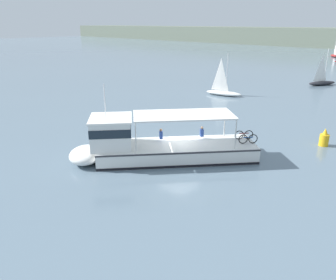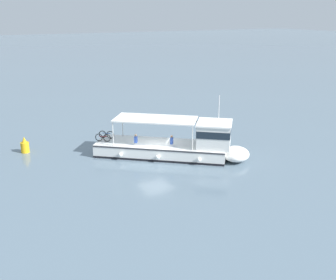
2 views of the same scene
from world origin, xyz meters
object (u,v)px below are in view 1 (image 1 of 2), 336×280
at_px(ferry_main, 153,146).
at_px(sailboat_outer_anchorage, 334,55).
at_px(channel_buoy, 324,139).
at_px(sailboat_far_right, 223,91).
at_px(sailboat_off_stern, 322,81).

relative_size(ferry_main, sailboat_outer_anchorage, 2.19).
bearing_deg(channel_buoy, ferry_main, -122.93).
height_order(sailboat_far_right, sailboat_outer_anchorage, same).
height_order(ferry_main, sailboat_off_stern, sailboat_off_stern).
bearing_deg(sailboat_off_stern, sailboat_outer_anchorage, 107.92).
bearing_deg(channel_buoy, sailboat_outer_anchorage, 109.34).
bearing_deg(sailboat_outer_anchorage, sailboat_off_stern, -72.08).
bearing_deg(sailboat_far_right, ferry_main, -65.80).
xyz_separation_m(ferry_main, sailboat_outer_anchorage, (-18.67, 85.01, -0.47)).
relative_size(sailboat_far_right, sailboat_outer_anchorage, 1.00).
distance_m(sailboat_outer_anchorage, channel_buoy, 78.24).
bearing_deg(sailboat_far_right, sailboat_outer_anchorage, 98.20).
height_order(sailboat_off_stern, channel_buoy, sailboat_off_stern).
bearing_deg(channel_buoy, sailboat_far_right, 149.45).
xyz_separation_m(sailboat_far_right, sailboat_off_stern, (6.02, 16.83, 0.00)).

